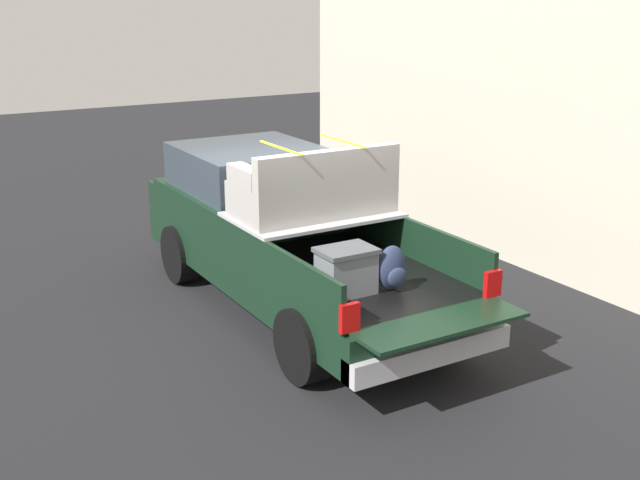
% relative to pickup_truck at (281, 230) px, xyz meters
% --- Properties ---
extents(ground_plane, '(40.00, 40.00, 0.00)m').
position_rel_pickup_truck_xyz_m(ground_plane, '(-0.39, -0.00, -0.98)').
color(ground_plane, black).
extents(pickup_truck, '(6.05, 2.06, 2.23)m').
position_rel_pickup_truck_xyz_m(pickup_truck, '(0.00, 0.00, 0.00)').
color(pickup_truck, black).
rests_on(pickup_truck, ground_plane).
extents(building_facade, '(10.07, 0.36, 4.05)m').
position_rel_pickup_truck_xyz_m(building_facade, '(0.14, -3.84, 1.05)').
color(building_facade, beige).
rests_on(building_facade, ground_plane).
extents(trash_can, '(0.60, 0.60, 0.98)m').
position_rel_pickup_truck_xyz_m(trash_can, '(3.78, -3.10, -0.48)').
color(trash_can, '#2D2D33').
rests_on(trash_can, ground_plane).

